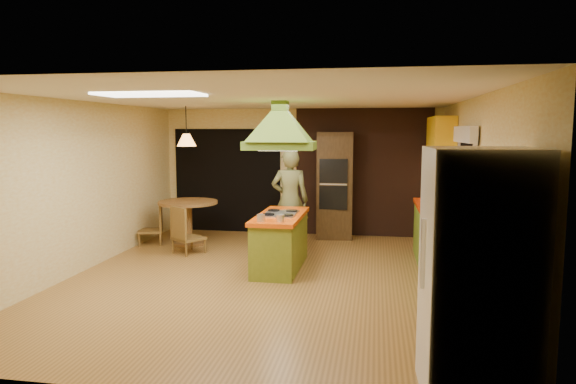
% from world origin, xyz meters
% --- Properties ---
extents(ground, '(6.50, 6.50, 0.00)m').
position_xyz_m(ground, '(0.00, 0.00, 0.00)').
color(ground, olive).
rests_on(ground, ground).
extents(room_walls, '(5.50, 6.50, 6.50)m').
position_xyz_m(room_walls, '(0.00, 0.00, 1.25)').
color(room_walls, beige).
rests_on(room_walls, ground).
extents(ceiling_plane, '(6.50, 6.50, 0.00)m').
position_xyz_m(ceiling_plane, '(0.00, 0.00, 2.50)').
color(ceiling_plane, silver).
rests_on(ceiling_plane, room_walls).
extents(brick_panel, '(2.64, 0.03, 2.50)m').
position_xyz_m(brick_panel, '(1.25, 3.23, 1.25)').
color(brick_panel, '#381E14').
rests_on(brick_panel, ground).
extents(nook_opening, '(2.20, 0.03, 2.10)m').
position_xyz_m(nook_opening, '(-1.50, 3.23, 1.05)').
color(nook_opening, black).
rests_on(nook_opening, ground).
extents(right_counter, '(0.62, 3.05, 0.92)m').
position_xyz_m(right_counter, '(2.45, 0.60, 0.46)').
color(right_counter, olive).
rests_on(right_counter, ground).
extents(upper_cabinets, '(0.34, 1.40, 0.70)m').
position_xyz_m(upper_cabinets, '(2.57, 2.20, 1.95)').
color(upper_cabinets, yellow).
rests_on(upper_cabinets, room_walls).
extents(window_right, '(0.12, 1.35, 1.06)m').
position_xyz_m(window_right, '(2.70, 0.40, 1.77)').
color(window_right, black).
rests_on(window_right, room_walls).
extents(fluor_panel, '(1.20, 0.60, 0.03)m').
position_xyz_m(fluor_panel, '(-1.10, -1.20, 2.48)').
color(fluor_panel, white).
rests_on(fluor_panel, ceiling_plane).
extents(kitchen_island, '(0.66, 1.64, 0.84)m').
position_xyz_m(kitchen_island, '(0.10, 0.58, 0.42)').
color(kitchen_island, olive).
rests_on(kitchen_island, ground).
extents(range_hood, '(1.06, 0.78, 0.79)m').
position_xyz_m(range_hood, '(0.10, 0.58, 2.25)').
color(range_hood, '#4E6E1B').
rests_on(range_hood, ceiling_plane).
extents(man, '(0.68, 0.48, 1.75)m').
position_xyz_m(man, '(0.05, 1.75, 0.88)').
color(man, brown).
rests_on(man, ground).
extents(refrigerator, '(0.83, 0.79, 1.95)m').
position_xyz_m(refrigerator, '(2.28, -2.85, 0.97)').
color(refrigerator, white).
rests_on(refrigerator, ground).
extents(wall_oven, '(0.71, 0.64, 2.04)m').
position_xyz_m(wall_oven, '(0.72, 2.95, 1.02)').
color(wall_oven, '#463016').
rests_on(wall_oven, ground).
extents(dining_table, '(1.07, 1.07, 0.80)m').
position_xyz_m(dining_table, '(-1.85, 1.89, 0.56)').
color(dining_table, brown).
rests_on(dining_table, ground).
extents(chair_left, '(0.55, 0.55, 0.78)m').
position_xyz_m(chair_left, '(-2.55, 1.79, 0.39)').
color(chair_left, brown).
rests_on(chair_left, ground).
extents(chair_near, '(0.62, 0.62, 0.81)m').
position_xyz_m(chair_near, '(-1.60, 1.24, 0.41)').
color(chair_near, brown).
rests_on(chair_near, ground).
extents(pendant_lamp, '(0.36, 0.36, 0.22)m').
position_xyz_m(pendant_lamp, '(-1.85, 1.89, 1.90)').
color(pendant_lamp, '#FF9E3F').
rests_on(pendant_lamp, ceiling_plane).
extents(canister_large, '(0.21, 0.21, 0.25)m').
position_xyz_m(canister_large, '(2.40, 1.41, 1.04)').
color(canister_large, '#FBF2CA').
rests_on(canister_large, right_counter).
extents(canister_medium, '(0.15, 0.15, 0.20)m').
position_xyz_m(canister_medium, '(2.40, 1.18, 1.02)').
color(canister_medium, '#FAEDC9').
rests_on(canister_medium, right_counter).
extents(canister_small, '(0.18, 0.18, 0.18)m').
position_xyz_m(canister_small, '(2.40, 1.03, 1.01)').
color(canister_small, '#FEF5CC').
rests_on(canister_small, right_counter).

